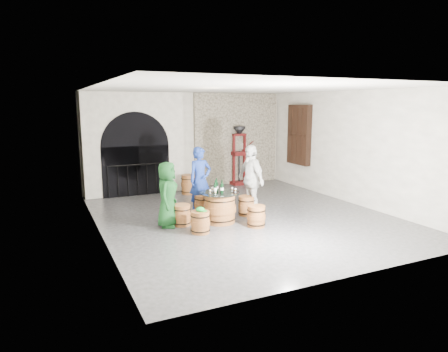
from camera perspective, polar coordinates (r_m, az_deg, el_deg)
name	(u,v)px	position (r m, az deg, el deg)	size (l,w,h in m)	color
ground	(242,216)	(10.27, 2.65, -5.72)	(8.00, 8.00, 0.00)	#2C2C2F
wall_back	(188,141)	(13.60, -5.14, 5.04)	(8.00, 8.00, 0.00)	silver
wall_front	(359,182)	(6.71, 18.75, -0.79)	(8.00, 8.00, 0.00)	silver
wall_left	(97,162)	(8.90, -17.68, 1.87)	(8.00, 8.00, 0.00)	silver
wall_right	(352,148)	(11.97, 17.77, 3.89)	(8.00, 8.00, 0.00)	silver
ceiling	(244,88)	(9.88, 2.80, 12.42)	(8.00, 8.00, 0.00)	beige
stone_facing_panel	(236,139)	(14.26, 1.80, 5.31)	(3.20, 0.12, 3.18)	#A0947F
arched_opening	(134,144)	(12.83, -12.76, 4.44)	(3.10, 0.60, 3.19)	silver
shuttered_window	(299,135)	(13.74, 10.65, 5.80)	(0.23, 1.10, 2.00)	black
barrel_table	(220,208)	(9.63, -0.62, -4.53)	(0.96, 0.96, 0.74)	brown
barrel_stool_left	(182,215)	(9.48, -6.05, -5.57)	(0.44, 0.44, 0.50)	brown
barrel_stool_far	(202,204)	(10.45, -3.13, -4.03)	(0.44, 0.44, 0.50)	brown
barrel_stool_right	(247,206)	(10.28, 3.24, -4.28)	(0.44, 0.44, 0.50)	brown
barrel_stool_near_right	(256,216)	(9.36, 4.63, -5.76)	(0.44, 0.44, 0.50)	brown
barrel_stool_near_left	(200,222)	(8.89, -3.40, -6.61)	(0.44, 0.44, 0.50)	brown
green_cap	(200,209)	(8.81, -3.39, -4.79)	(0.24, 0.19, 0.10)	#0C8A2A
person_green	(167,195)	(9.31, -8.10, -2.63)	(0.75, 0.49, 1.53)	#103A16
person_blue	(200,180)	(10.41, -3.43, -0.59)	(0.63, 0.42, 1.74)	navy
person_white	(251,180)	(10.24, 3.83, -0.56)	(1.06, 0.44, 1.81)	beige
wine_bottle_left	(215,188)	(9.44, -1.25, -1.69)	(0.08, 0.08, 0.32)	black
wine_bottle_center	(222,188)	(9.45, -0.29, -1.68)	(0.08, 0.08, 0.32)	black
wine_bottle_right	(217,186)	(9.64, -1.07, -1.44)	(0.08, 0.08, 0.32)	black
tasting_glass_a	(215,193)	(9.29, -1.24, -2.41)	(0.05, 0.05, 0.10)	#C67A26
tasting_glass_b	(232,189)	(9.67, 1.17, -1.91)	(0.05, 0.05, 0.10)	#C67A26
tasting_glass_c	(212,189)	(9.69, -1.67, -1.88)	(0.05, 0.05, 0.10)	#C67A26
tasting_glass_d	(222,189)	(9.73, -0.22, -1.82)	(0.05, 0.05, 0.10)	#C67A26
tasting_glass_e	(235,190)	(9.57, 1.65, -2.03)	(0.05, 0.05, 0.10)	#C67A26
tasting_glass_f	(210,191)	(9.45, -1.99, -2.20)	(0.05, 0.05, 0.10)	#C67A26
side_barrel	(188,184)	(12.73, -5.14, -1.19)	(0.47, 0.47, 0.62)	brown
corking_press	(239,151)	(14.08, 2.21, 3.62)	(0.86, 0.49, 2.06)	#550F0E
control_box	(244,146)	(14.32, 2.83, 4.33)	(0.18, 0.10, 0.22)	silver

